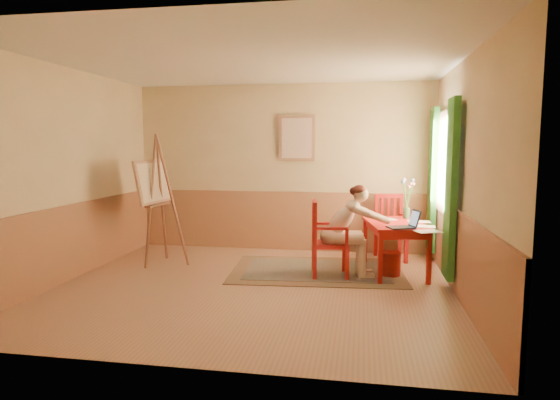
% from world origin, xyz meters
% --- Properties ---
extents(room, '(5.04, 4.54, 2.84)m').
position_xyz_m(room, '(0.00, 0.00, 1.40)').
color(room, tan).
rests_on(room, ground).
extents(wainscot, '(5.00, 4.50, 1.00)m').
position_xyz_m(wainscot, '(0.00, 0.80, 0.50)').
color(wainscot, '#B1754F').
rests_on(wainscot, room).
extents(window, '(0.12, 2.01, 2.20)m').
position_xyz_m(window, '(2.42, 1.10, 1.35)').
color(window, white).
rests_on(window, room).
extents(wall_portrait, '(0.60, 0.05, 0.76)m').
position_xyz_m(wall_portrait, '(0.25, 2.20, 1.90)').
color(wall_portrait, '#A77756').
rests_on(wall_portrait, room).
extents(rug, '(2.52, 1.78, 0.02)m').
position_xyz_m(rug, '(0.72, 0.91, 0.01)').
color(rug, '#8C7251').
rests_on(rug, room).
extents(table, '(0.91, 1.30, 0.72)m').
position_xyz_m(table, '(1.80, 0.98, 0.63)').
color(table, red).
rests_on(table, room).
extents(chair_left, '(0.54, 0.52, 1.04)m').
position_xyz_m(chair_left, '(0.87, 0.65, 0.52)').
color(chair_left, red).
rests_on(chair_left, room).
extents(chair_back, '(0.52, 0.53, 1.01)m').
position_xyz_m(chair_back, '(1.79, 1.90, 0.50)').
color(chair_back, red).
rests_on(chair_back, room).
extents(figure, '(0.96, 0.47, 1.26)m').
position_xyz_m(figure, '(1.15, 0.67, 0.69)').
color(figure, beige).
rests_on(figure, room).
extents(laptop, '(0.44, 0.35, 0.24)m').
position_xyz_m(laptop, '(1.90, 0.54, 0.77)').
color(laptop, '#1E2338').
rests_on(laptop, table).
extents(papers, '(0.85, 1.22, 0.00)m').
position_xyz_m(papers, '(2.02, 0.82, 0.72)').
color(papers, white).
rests_on(papers, table).
extents(vase, '(0.23, 0.30, 0.60)m').
position_xyz_m(vase, '(1.98, 1.39, 0.99)').
color(vase, '#3F724C').
rests_on(vase, table).
extents(wastebasket, '(0.34, 0.34, 0.33)m').
position_xyz_m(wastebasket, '(1.72, 0.83, 0.17)').
color(wastebasket, '#AC221C').
rests_on(wastebasket, room).
extents(easel, '(0.68, 0.87, 1.96)m').
position_xyz_m(easel, '(-1.71, 0.95, 1.16)').
color(easel, brown).
rests_on(easel, room).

